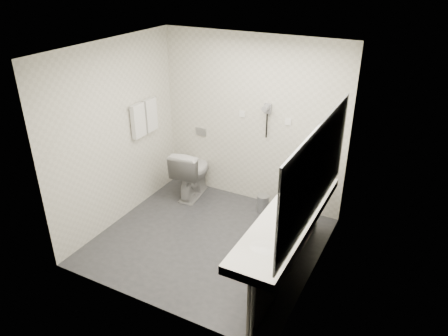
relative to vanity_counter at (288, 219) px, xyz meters
The scene contains 29 objects.
floor 1.39m from the vanity_counter, 169.92° to the left, with size 2.80×2.80×0.00m, color #2C2D32.
ceiling 2.05m from the vanity_counter, 169.92° to the left, with size 2.80×2.80×0.00m, color silver.
wall_back 1.93m from the vanity_counter, 126.87° to the left, with size 2.80×2.80×0.00m, color silver.
wall_front 1.64m from the vanity_counter, 135.64° to the right, with size 2.80×2.80×0.00m, color silver.
wall_left 2.57m from the vanity_counter, behind, with size 2.60×2.60×0.00m, color silver.
wall_right 0.56m from the vanity_counter, 36.03° to the left, with size 2.60×2.60×0.00m, color silver.
vanity_counter is the anchor object (origin of this frame).
vanity_panel 0.43m from the vanity_counter, ahead, with size 0.03×2.15×0.75m, color gray.
vanity_post_near 1.12m from the vanity_counter, 86.97° to the right, with size 0.06×0.06×0.75m, color silver.
vanity_post_far 1.12m from the vanity_counter, 86.97° to the left, with size 0.06×0.06×0.75m, color silver.
mirror 0.70m from the vanity_counter, ahead, with size 0.02×2.20×1.05m, color #B2BCC6.
basin_near 0.65m from the vanity_counter, 90.00° to the right, with size 0.40×0.31×0.05m, color white.
basin_far 0.65m from the vanity_counter, 90.00° to the left, with size 0.40×0.31×0.05m, color white.
faucet_near 0.69m from the vanity_counter, 73.30° to the right, with size 0.04×0.04×0.15m, color silver.
faucet_far 0.69m from the vanity_counter, 73.30° to the left, with size 0.04×0.04×0.15m, color silver.
soap_bottle_a 0.11m from the vanity_counter, 89.73° to the right, with size 0.05×0.05×0.11m, color beige.
glass_left 0.28m from the vanity_counter, 51.95° to the left, with size 0.06×0.06×0.11m, color silver.
toilet 2.31m from the vanity_counter, 149.44° to the left, with size 0.45×0.79×0.80m, color white.
flush_plate 2.48m from the vanity_counter, 143.06° to the left, with size 0.18×0.02×0.12m, color #B2B5BA.
pedal_bin 1.59m from the vanity_counter, 122.77° to the left, with size 0.18×0.18×0.25m, color #B2B5BA.
bin_lid 1.54m from the vanity_counter, 122.77° to the left, with size 0.18×0.18×0.01m, color #B2B5BA.
towel_rail 2.69m from the vanity_counter, 163.14° to the left, with size 0.02×0.02×0.62m, color silver.
towel_near 2.59m from the vanity_counter, 166.10° to the left, with size 0.07×0.24×0.48m, color silver.
towel_far 2.67m from the vanity_counter, 160.15° to the left, with size 0.07×0.24×0.48m, color silver.
dryer_cradle 1.85m from the vanity_counter, 120.76° to the left, with size 0.10×0.04×0.14m, color gray.
dryer_barrel 1.81m from the vanity_counter, 122.01° to the left, with size 0.08×0.08×0.14m, color gray.
dryer_cord 1.76m from the vanity_counter, 121.02° to the left, with size 0.02×0.02×0.35m, color black.
switch_plate_a 2.04m from the vanity_counter, 130.59° to the left, with size 0.09×0.02×0.09m, color white.
switch_plate_b 1.69m from the vanity_counter, 111.13° to the left, with size 0.09×0.02×0.09m, color white.
Camera 1 is at (2.32, -4.00, 3.38)m, focal length 34.12 mm.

